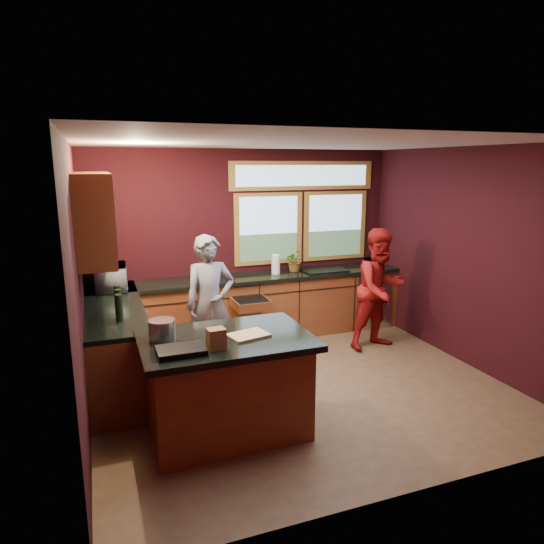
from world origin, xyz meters
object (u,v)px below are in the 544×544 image
stock_pot (162,329)px  island (227,384)px  person_grey (210,304)px  person_red (380,289)px  cutting_board (248,335)px

stock_pot → island: bearing=-15.3°
person_grey → person_red: size_ratio=1.01×
island → person_grey: bearing=82.3°
island → person_red: bearing=28.7°
island → person_red: 2.91m
person_grey → stock_pot: size_ratio=6.98×
island → stock_pot: 0.80m
island → person_red: size_ratio=0.93×
island → stock_pot: stock_pot is taller
cutting_board → stock_pot: stock_pot is taller
island → person_grey: person_grey is taller
island → cutting_board: bearing=-14.0°
person_grey → stock_pot: (-0.75, -1.30, 0.20)m
person_red → stock_pot: bearing=-166.8°
person_grey → stock_pot: person_grey is taller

